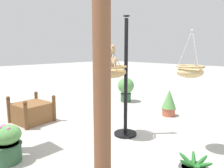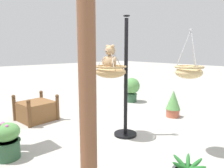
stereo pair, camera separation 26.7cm
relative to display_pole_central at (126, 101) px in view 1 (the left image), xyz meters
The scene contains 10 objects.
ground_plane 0.73m from the display_pole_central, 31.49° to the left, with size 40.00×40.00×0.00m, color #ADAAA3.
display_pole_central is the anchor object (origin of this frame).
hanging_basket_with_teddy 0.65m from the display_pole_central, 59.04° to the left, with size 0.58×0.58×0.57m.
teddy_bear 0.85m from the display_pole_central, 61.21° to the left, with size 0.33×0.29×0.47m.
hanging_basket_left_high 1.33m from the display_pole_central, behind, with size 0.43×0.43×0.74m.
greenhouse_pillar_right 2.20m from the display_pole_central, 123.99° to the left, with size 0.32×0.32×2.92m.
wooden_planter_box 2.28m from the display_pole_central, 23.96° to the left, with size 0.87×0.86×0.62m.
potted_plant_fern_front 2.11m from the display_pole_central, 73.71° to the left, with size 0.40×0.40×0.58m.
potted_plant_tall_leafy 1.73m from the display_pole_central, 89.67° to the right, with size 0.35×0.35×0.67m.
potted_plant_small_succulent 2.74m from the display_pole_central, 49.98° to the right, with size 0.51×0.51×0.77m.
Camera 1 is at (-2.80, 2.93, 1.65)m, focal length 34.35 mm.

